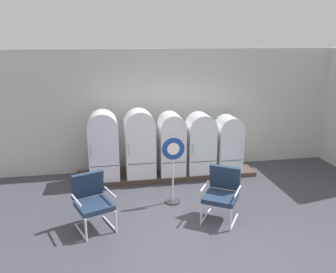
# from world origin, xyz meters

# --- Properties ---
(ground) EXTENTS (12.00, 10.00, 0.05)m
(ground) POSITION_xyz_m (0.00, 0.00, -0.03)
(ground) COLOR #3B3B43
(back_wall) EXTENTS (11.76, 0.12, 3.10)m
(back_wall) POSITION_xyz_m (0.00, 3.66, 1.56)
(back_wall) COLOR silver
(back_wall) RESTS_ON ground
(display_plinth) EXTENTS (4.43, 0.95, 0.11)m
(display_plinth) POSITION_xyz_m (0.00, 3.02, 0.05)
(display_plinth) COLOR #44362D
(display_plinth) RESTS_ON ground
(refrigerator_0) EXTENTS (0.69, 0.71, 1.62)m
(refrigerator_0) POSITION_xyz_m (-1.52, 2.93, 0.96)
(refrigerator_0) COLOR white
(refrigerator_0) RESTS_ON display_plinth
(refrigerator_1) EXTENTS (0.70, 0.64, 1.63)m
(refrigerator_1) POSITION_xyz_m (-0.66, 2.90, 0.97)
(refrigerator_1) COLOR white
(refrigerator_1) RESTS_ON display_plinth
(refrigerator_2) EXTENTS (0.61, 0.71, 1.51)m
(refrigerator_2) POSITION_xyz_m (0.11, 2.93, 0.91)
(refrigerator_2) COLOR white
(refrigerator_2) RESTS_ON display_plinth
(refrigerator_3) EXTENTS (0.67, 0.64, 1.48)m
(refrigerator_3) POSITION_xyz_m (0.84, 2.90, 0.89)
(refrigerator_3) COLOR white
(refrigerator_3) RESTS_ON display_plinth
(refrigerator_4) EXTENTS (0.61, 0.63, 1.39)m
(refrigerator_4) POSITION_xyz_m (1.56, 2.89, 0.84)
(refrigerator_4) COLOR white
(refrigerator_4) RESTS_ON display_plinth
(armchair_left) EXTENTS (0.82, 0.87, 1.01)m
(armchair_left) POSITION_xyz_m (-1.75, 0.83, 0.56)
(armchair_left) COLOR silver
(armchair_left) RESTS_ON ground
(armchair_right) EXTENTS (0.88, 0.91, 1.01)m
(armchair_right) POSITION_xyz_m (0.67, 0.73, 0.56)
(armchair_right) COLOR silver
(armchair_right) RESTS_ON ground
(sign_stand) EXTENTS (0.46, 0.32, 1.42)m
(sign_stand) POSITION_xyz_m (-0.12, 1.53, 0.70)
(sign_stand) COLOR #2D2D30
(sign_stand) RESTS_ON ground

